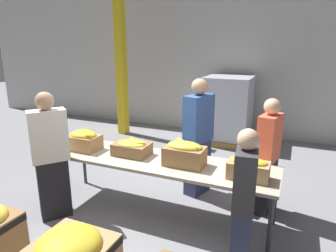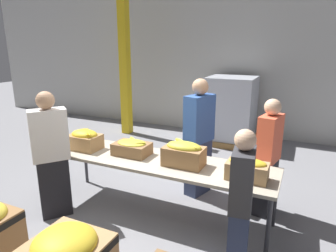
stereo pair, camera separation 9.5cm
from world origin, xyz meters
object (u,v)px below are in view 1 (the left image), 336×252
volunteer_2 (267,158)px  banana_box_3 (248,168)px  volunteer_1 (51,157)px  volunteer_0 (198,138)px  sorting_table (157,163)px  banana_box_1 (132,148)px  support_pillar (121,54)px  pallet_stack_0 (228,110)px  banana_box_0 (84,140)px  banana_box_2 (185,153)px  volunteer_3 (243,203)px

volunteer_2 → banana_box_3: bearing=0.9°
volunteer_1 → volunteer_0: bearing=-9.4°
sorting_table → banana_box_1: 0.41m
banana_box_3 → volunteer_2: (0.14, 0.73, -0.12)m
volunteer_0 → volunteer_2: volunteer_0 is taller
support_pillar → volunteer_2: bearing=-33.2°
banana_box_3 → volunteer_2: 0.76m
support_pillar → pallet_stack_0: (2.61, 0.36, -1.24)m
banana_box_1 → volunteer_2: 1.82m
volunteer_1 → banana_box_3: bearing=-39.8°
banana_box_1 → banana_box_3: size_ratio=1.07×
banana_box_3 → pallet_stack_0: (-1.03, 3.58, -0.15)m
volunteer_0 → pallet_stack_0: (-0.16, 2.69, -0.12)m
banana_box_0 → banana_box_3: size_ratio=0.98×
sorting_table → banana_box_2: bearing=-3.4°
banana_box_1 → banana_box_2: size_ratio=0.98×
volunteer_3 → volunteer_2: bearing=-10.9°
banana_box_1 → volunteer_3: volunteer_3 is taller
banana_box_2 → volunteer_3: bearing=-35.3°
banana_box_0 → pallet_stack_0: bearing=70.2°
volunteer_0 → volunteer_3: size_ratio=1.18×
banana_box_2 → support_pillar: 4.38m
sorting_table → pallet_stack_0: bearing=87.4°
pallet_stack_0 → support_pillar: bearing=-172.2°
banana_box_3 → support_pillar: (-3.65, 3.22, 1.09)m
banana_box_0 → volunteer_1: bearing=-99.7°
banana_box_1 → pallet_stack_0: pallet_stack_0 is taller
banana_box_2 → pallet_stack_0: bearing=94.0°
banana_box_0 → banana_box_3: 2.31m
support_pillar → volunteer_0: bearing=-40.1°
volunteer_2 → support_pillar: (-3.79, 2.48, 1.21)m
banana_box_0 → banana_box_2: (1.52, 0.04, 0.01)m
volunteer_0 → volunteer_1: size_ratio=1.05×
banana_box_1 → volunteer_1: bearing=-142.5°
volunteer_2 → pallet_stack_0: bearing=-145.8°
banana_box_0 → volunteer_0: volunteer_0 is taller
sorting_table → banana_box_3: 1.21m
banana_box_3 → support_pillar: size_ratio=0.11×
banana_box_3 → pallet_stack_0: 3.72m
sorting_table → volunteer_3: volunteer_3 is taller
volunteer_0 → support_pillar: bearing=-113.0°
banana_box_0 → volunteer_2: 2.55m
banana_box_3 → support_pillar: 4.98m
volunteer_1 → volunteer_2: size_ratio=1.07×
banana_box_3 → support_pillar: bearing=138.6°
banana_box_2 → volunteer_1: (-1.61, -0.59, -0.10)m
banana_box_2 → sorting_table: bearing=176.6°
banana_box_1 → pallet_stack_0: size_ratio=0.32×
volunteer_1 → volunteer_2: volunteer_1 is taller
sorting_table → pallet_stack_0: (0.16, 3.48, 0.02)m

